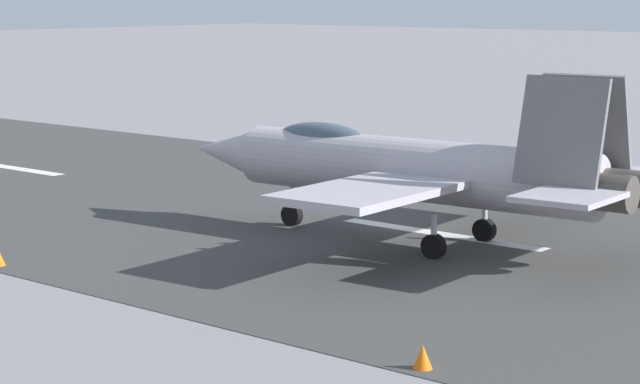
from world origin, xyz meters
The scene contains 4 objects.
ground_plane centered at (0.00, 0.00, 0.00)m, with size 400.00×400.00×0.00m, color gray.
runway_strip centered at (-0.02, 0.00, 0.01)m, with size 240.00×26.00×0.02m.
fighter_jet centered at (-0.38, 1.76, 2.48)m, with size 17.42×14.03×5.68m.
marker_cone_near centered at (-8.63, 12.49, 0.28)m, with size 0.44×0.44×0.55m, color orange.
Camera 1 is at (-23.27, 33.17, 8.06)m, focal length 68.09 mm.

